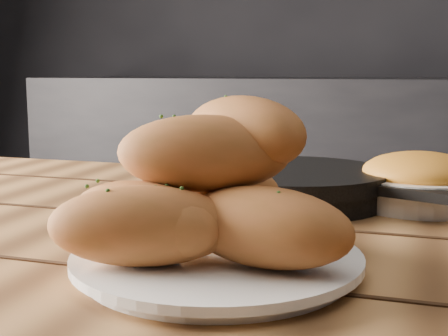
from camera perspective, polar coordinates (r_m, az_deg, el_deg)
counter at (r=2.21m, az=19.55°, el=-4.03°), size 2.80×0.60×0.90m
table at (r=0.66m, az=-0.21°, el=-14.55°), size 1.62×0.97×0.75m
plate at (r=0.55m, az=-0.65°, el=-8.58°), size 0.25×0.25×0.02m
bread_rolls at (r=0.53m, az=-1.84°, el=-2.37°), size 0.27×0.24×0.14m
skillet at (r=0.84m, az=6.40°, el=-1.55°), size 0.38×0.26×0.05m
bowl at (r=0.85m, az=17.49°, el=-1.19°), size 0.18×0.18×0.07m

